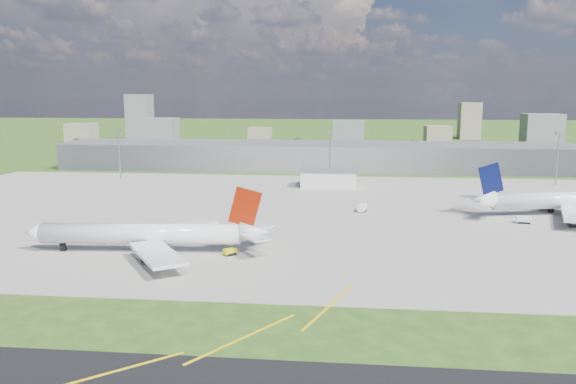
# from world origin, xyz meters

# --- Properties ---
(ground) EXTENTS (1400.00, 1400.00, 0.00)m
(ground) POSITION_xyz_m (0.00, 150.00, 0.00)
(ground) COLOR #284A17
(ground) RESTS_ON ground
(apron) EXTENTS (360.00, 190.00, 0.08)m
(apron) POSITION_xyz_m (10.00, 40.00, 0.04)
(apron) COLOR gray
(apron) RESTS_ON ground
(terminal) EXTENTS (300.00, 42.00, 15.00)m
(terminal) POSITION_xyz_m (0.00, 165.00, 7.50)
(terminal) COLOR slate
(terminal) RESTS_ON ground
(ops_building) EXTENTS (26.00, 16.00, 8.00)m
(ops_building) POSITION_xyz_m (10.00, 100.00, 4.00)
(ops_building) COLOR silver
(ops_building) RESTS_ON ground
(mast_west) EXTENTS (3.50, 2.00, 25.90)m
(mast_west) POSITION_xyz_m (-100.00, 115.00, 17.71)
(mast_west) COLOR gray
(mast_west) RESTS_ON ground
(mast_center) EXTENTS (3.50, 2.00, 25.90)m
(mast_center) POSITION_xyz_m (10.00, 115.00, 17.71)
(mast_center) COLOR gray
(mast_center) RESTS_ON ground
(mast_east) EXTENTS (3.50, 2.00, 25.90)m
(mast_east) POSITION_xyz_m (120.00, 115.00, 17.71)
(mast_east) COLOR gray
(mast_east) RESTS_ON ground
(airliner_red_twin) EXTENTS (68.95, 53.61, 18.91)m
(airliner_red_twin) POSITION_xyz_m (-36.35, -18.93, 5.04)
(airliner_red_twin) COLOR white
(airliner_red_twin) RESTS_ON ground
(airliner_blue_quad) EXTENTS (75.40, 58.29, 19.85)m
(airliner_blue_quad) POSITION_xyz_m (102.08, 45.72, 5.52)
(airliner_blue_quad) COLOR white
(airliner_blue_quad) RESTS_ON ground
(tug_yellow) EXTENTS (3.93, 3.93, 1.76)m
(tug_yellow) POSITION_xyz_m (-13.42, -19.79, 0.92)
(tug_yellow) COLOR #CDCB0C
(tug_yellow) RESTS_ON ground
(van_white_near) EXTENTS (3.77, 6.15, 2.87)m
(van_white_near) POSITION_xyz_m (24.50, 42.51, 1.44)
(van_white_near) COLOR white
(van_white_near) RESTS_ON ground
(van_white_far) EXTENTS (5.11, 2.92, 2.50)m
(van_white_far) POSITION_xyz_m (79.15, 28.46, 1.26)
(van_white_far) COLOR silver
(van_white_far) RESTS_ON ground
(bldg_far_w) EXTENTS (24.00, 20.00, 18.00)m
(bldg_far_w) POSITION_xyz_m (-220.00, 320.00, 9.00)
(bldg_far_w) COLOR gray
(bldg_far_w) RESTS_ON ground
(bldg_w) EXTENTS (28.00, 22.00, 24.00)m
(bldg_w) POSITION_xyz_m (-140.00, 300.00, 12.00)
(bldg_w) COLOR slate
(bldg_w) RESTS_ON ground
(bldg_cw) EXTENTS (20.00, 18.00, 14.00)m
(bldg_cw) POSITION_xyz_m (-60.00, 340.00, 7.00)
(bldg_cw) COLOR gray
(bldg_cw) RESTS_ON ground
(bldg_c) EXTENTS (26.00, 20.00, 22.00)m
(bldg_c) POSITION_xyz_m (20.00, 310.00, 11.00)
(bldg_c) COLOR slate
(bldg_c) RESTS_ON ground
(bldg_ce) EXTENTS (22.00, 24.00, 16.00)m
(bldg_ce) POSITION_xyz_m (100.00, 350.00, 8.00)
(bldg_ce) COLOR gray
(bldg_ce) RESTS_ON ground
(bldg_e) EXTENTS (30.00, 22.00, 28.00)m
(bldg_e) POSITION_xyz_m (180.00, 320.00, 14.00)
(bldg_e) COLOR slate
(bldg_e) RESTS_ON ground
(bldg_tall_w) EXTENTS (22.00, 20.00, 44.00)m
(bldg_tall_w) POSITION_xyz_m (-180.00, 360.00, 22.00)
(bldg_tall_w) COLOR slate
(bldg_tall_w) RESTS_ON ground
(bldg_tall_e) EXTENTS (20.00, 18.00, 36.00)m
(bldg_tall_e) POSITION_xyz_m (140.00, 410.00, 18.00)
(bldg_tall_e) COLOR gray
(bldg_tall_e) RESTS_ON ground
(tree_far_w) EXTENTS (7.20, 7.20, 8.80)m
(tree_far_w) POSITION_xyz_m (-200.00, 270.00, 5.18)
(tree_far_w) COLOR #382314
(tree_far_w) RESTS_ON ground
(tree_w) EXTENTS (6.75, 6.75, 8.25)m
(tree_w) POSITION_xyz_m (-110.00, 265.00, 4.86)
(tree_w) COLOR #382314
(tree_w) RESTS_ON ground
(tree_c) EXTENTS (8.10, 8.10, 9.90)m
(tree_c) POSITION_xyz_m (-20.00, 280.00, 5.84)
(tree_c) COLOR #382314
(tree_c) RESTS_ON ground
(tree_e) EXTENTS (7.65, 7.65, 9.35)m
(tree_e) POSITION_xyz_m (70.00, 275.00, 5.51)
(tree_e) COLOR #382314
(tree_e) RESTS_ON ground
(tree_far_e) EXTENTS (6.30, 6.30, 7.70)m
(tree_far_e) POSITION_xyz_m (160.00, 285.00, 4.53)
(tree_far_e) COLOR #382314
(tree_far_e) RESTS_ON ground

